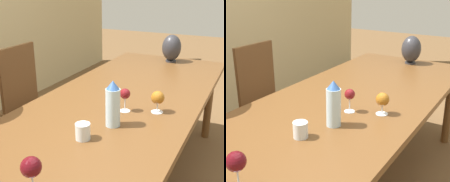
% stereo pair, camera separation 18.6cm
% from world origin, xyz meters
% --- Properties ---
extents(dining_table, '(2.74, 1.00, 0.73)m').
position_xyz_m(dining_table, '(0.00, 0.00, 0.67)').
color(dining_table, brown).
rests_on(dining_table, ground_plane).
extents(water_bottle, '(0.08, 0.08, 0.25)m').
position_xyz_m(water_bottle, '(-0.24, -0.12, 0.85)').
color(water_bottle, silver).
rests_on(water_bottle, dining_table).
extents(water_tumbler, '(0.07, 0.07, 0.08)m').
position_xyz_m(water_tumbler, '(-0.44, -0.05, 0.77)').
color(water_tumbler, silver).
rests_on(water_tumbler, dining_table).
extents(vase, '(0.17, 0.17, 0.25)m').
position_xyz_m(vase, '(1.20, -0.03, 0.86)').
color(vase, '#2D2D33').
rests_on(vase, dining_table).
extents(wine_glass_0, '(0.08, 0.08, 0.15)m').
position_xyz_m(wine_glass_0, '(-0.87, -0.10, 0.84)').
color(wine_glass_0, silver).
rests_on(wine_glass_0, dining_table).
extents(wine_glass_1, '(0.06, 0.06, 0.14)m').
position_xyz_m(wine_glass_1, '(-0.04, -0.10, 0.84)').
color(wine_glass_1, silver).
rests_on(wine_glass_1, dining_table).
extents(wine_glass_2, '(0.08, 0.08, 0.13)m').
position_xyz_m(wine_glass_2, '(0.02, -0.27, 0.82)').
color(wine_glass_2, silver).
rests_on(wine_glass_2, dining_table).
extents(chair_far, '(0.44, 0.44, 0.97)m').
position_xyz_m(chair_far, '(0.24, 0.83, 0.52)').
color(chair_far, brown).
rests_on(chair_far, ground_plane).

